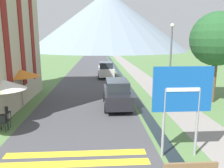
{
  "coord_description": "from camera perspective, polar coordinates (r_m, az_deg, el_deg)",
  "views": [
    {
      "loc": [
        -1.61,
        -2.98,
        4.33
      ],
      "look_at": [
        -0.78,
        10.0,
        1.72
      ],
      "focal_mm": 35.0,
      "sensor_mm": 36.0,
      "label": 1
    }
  ],
  "objects": [
    {
      "name": "streetlamp",
      "position": [
        16.39,
        15.09,
        7.13
      ],
      "size": [
        0.28,
        0.28,
        5.49
      ],
      "color": "#515156",
      "rests_on": "ground_plane"
    },
    {
      "name": "footpath",
      "position": [
        33.66,
        5.29,
        3.91
      ],
      "size": [
        2.2,
        60.0,
        0.01
      ],
      "color": "gray",
      "rests_on": "ground_plane"
    },
    {
      "name": "cafe_umbrella_middle_white",
      "position": [
        12.92,
        -26.59,
        -0.12
      ],
      "size": [
        2.4,
        2.4,
        2.3
      ],
      "color": "#B7B2A8",
      "rests_on": "ground_plane"
    },
    {
      "name": "cafe_chair_near_left",
      "position": [
        11.79,
        -26.78,
        -8.8
      ],
      "size": [
        0.4,
        0.4,
        0.85
      ],
      "rotation": [
        0.0,
        0.0,
        -0.05
      ],
      "color": "#232328",
      "rests_on": "ground_plane"
    },
    {
      "name": "ground_plane",
      "position": [
        23.43,
        0.35,
        0.7
      ],
      "size": [
        160.0,
        160.0,
        0.0
      ],
      "primitive_type": "plane",
      "color": "#517542"
    },
    {
      "name": "crosswalk_marking",
      "position": [
        8.39,
        -9.82,
        -19.83
      ],
      "size": [
        5.44,
        1.84,
        0.01
      ],
      "color": "yellow",
      "rests_on": "ground_plane"
    },
    {
      "name": "road",
      "position": [
        33.27,
        -5.17,
        3.82
      ],
      "size": [
        6.4,
        60.0,
        0.01
      ],
      "color": "#424247",
      "rests_on": "ground_plane"
    },
    {
      "name": "tree_by_path",
      "position": [
        16.71,
        25.77,
        10.49
      ],
      "size": [
        3.65,
        3.65,
        6.25
      ],
      "color": "brown",
      "rests_on": "ground_plane"
    },
    {
      "name": "cafe_chair_near_right",
      "position": [
        12.01,
        -26.33,
        -8.4
      ],
      "size": [
        0.4,
        0.4,
        0.85
      ],
      "rotation": [
        0.0,
        0.0,
        -0.16
      ],
      "color": "#232328",
      "rests_on": "ground_plane"
    },
    {
      "name": "cafe_chair_middle",
      "position": [
        13.27,
        -26.12,
        -6.56
      ],
      "size": [
        0.4,
        0.4,
        0.85
      ],
      "rotation": [
        0.0,
        0.0,
        0.13
      ],
      "color": "#232328",
      "rests_on": "ground_plane"
    },
    {
      "name": "drainage_channel",
      "position": [
        33.38,
        1.21,
        3.89
      ],
      "size": [
        0.6,
        60.0,
        0.0
      ],
      "color": "black",
      "rests_on": "ground_plane"
    },
    {
      "name": "parked_car_far",
      "position": [
        26.06,
        -1.59,
        3.8
      ],
      "size": [
        1.85,
        4.5,
        1.82
      ],
      "color": "silver",
      "rests_on": "ground_plane"
    },
    {
      "name": "cafe_umbrella_rear_orange",
      "position": [
        15.21,
        -22.75,
        2.61
      ],
      "size": [
        2.46,
        2.46,
        2.48
      ],
      "color": "#B7B2A8",
      "rests_on": "ground_plane"
    },
    {
      "name": "road_sign",
      "position": [
        8.3,
        17.87,
        -3.24
      ],
      "size": [
        2.2,
        0.11,
        3.43
      ],
      "color": "gray",
      "rests_on": "ground_plane"
    },
    {
      "name": "parked_car_near",
      "position": [
        14.35,
        1.28,
        -2.45
      ],
      "size": [
        1.73,
        4.2,
        1.82
      ],
      "color": "black",
      "rests_on": "ground_plane"
    },
    {
      "name": "mountain_distant",
      "position": [
        96.49,
        -1.12,
        16.05
      ],
      "size": [
        66.61,
        66.61,
        24.55
      ],
      "color": "slate",
      "rests_on": "ground_plane"
    }
  ]
}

